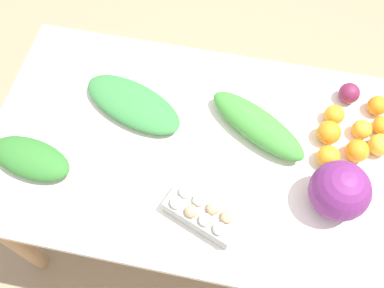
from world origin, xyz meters
name	(u,v)px	position (x,y,z in m)	size (l,w,h in m)	color
ground_plane	(192,216)	(0.00, 0.00, 0.00)	(8.00, 8.00, 0.00)	#937A5B
dining_table	(192,159)	(0.00, 0.00, 0.62)	(1.36, 0.83, 0.71)	silver
cabbage_purple	(340,191)	(0.46, -0.10, 0.80)	(0.18, 0.18, 0.18)	#6B2366
egg_carton	(202,213)	(0.08, -0.23, 0.75)	(0.24, 0.17, 0.09)	#A8A8A3
greens_bunch_kale	(30,158)	(-0.49, -0.16, 0.75)	(0.27, 0.13, 0.07)	#2D6B28
greens_bunch_chard	(133,104)	(-0.23, 0.11, 0.74)	(0.37, 0.16, 0.06)	#337538
greens_bunch_scallion	(257,125)	(0.20, 0.10, 0.76)	(0.37, 0.12, 0.08)	#3D8433
beet_root	(349,93)	(0.49, 0.30, 0.75)	(0.07, 0.07, 0.07)	maroon
orange_0	(334,115)	(0.45, 0.20, 0.75)	(0.07, 0.07, 0.07)	orange
orange_1	(377,106)	(0.59, 0.27, 0.75)	(0.07, 0.07, 0.07)	orange
orange_2	(380,145)	(0.60, 0.11, 0.75)	(0.07, 0.07, 0.07)	#F9A833
orange_3	(329,133)	(0.43, 0.12, 0.75)	(0.08, 0.08, 0.08)	orange
orange_4	(362,129)	(0.54, 0.16, 0.75)	(0.07, 0.07, 0.07)	orange
orange_5	(382,125)	(0.61, 0.19, 0.75)	(0.06, 0.06, 0.06)	orange
orange_6	(328,157)	(0.44, 0.03, 0.75)	(0.07, 0.07, 0.07)	orange
orange_7	(357,151)	(0.53, 0.07, 0.75)	(0.08, 0.08, 0.08)	orange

